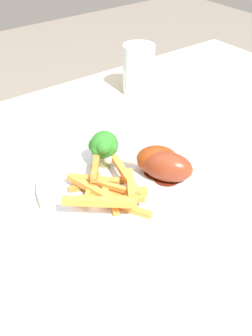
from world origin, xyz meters
TOP-DOWN VIEW (x-y plane):
  - dining_table at (0.00, 0.00)m, footprint 1.27×0.87m
  - dinner_plate at (-0.01, -0.04)m, footprint 0.28×0.28m
  - broccoli_floret_front at (-0.01, -0.09)m, footprint 0.05×0.05m
  - carrot_fries_pile at (0.04, -0.02)m, footprint 0.14×0.15m
  - chicken_drumstick_near at (-0.06, -0.03)m, footprint 0.11×0.10m
  - chicken_drumstick_far at (-0.06, -0.00)m, footprint 0.10×0.13m
  - water_glass at (-0.24, -0.29)m, footprint 0.07×0.07m
  - napkin at (-0.41, -0.24)m, footprint 0.22×0.22m

SIDE VIEW (x-z plane):
  - dining_table at x=0.00m, z-range 0.27..0.97m
  - napkin at x=-0.41m, z-range 0.71..0.71m
  - dinner_plate at x=-0.01m, z-range 0.71..0.72m
  - carrot_fries_pile at x=0.04m, z-range 0.72..0.75m
  - chicken_drumstick_far at x=-0.06m, z-range 0.72..0.77m
  - chicken_drumstick_near at x=-0.06m, z-range 0.72..0.77m
  - broccoli_floret_front at x=-0.01m, z-range 0.72..0.79m
  - water_glass at x=-0.24m, z-range 0.71..0.81m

